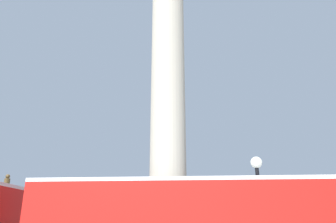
# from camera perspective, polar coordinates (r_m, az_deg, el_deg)

# --- Properties ---
(monument_column) EXTENTS (5.92, 5.92, 24.12)m
(monument_column) POSITION_cam_1_polar(r_m,az_deg,el_deg) (14.66, -0.00, -4.94)
(monument_column) COLOR #ADA593
(monument_column) RESTS_ON ground_plane
(street_lamp) EXTENTS (0.44, 0.44, 5.31)m
(street_lamp) POSITION_cam_1_polar(r_m,az_deg,el_deg) (12.70, 15.95, -17.61)
(street_lamp) COLOR black
(street_lamp) RESTS_ON ground_plane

